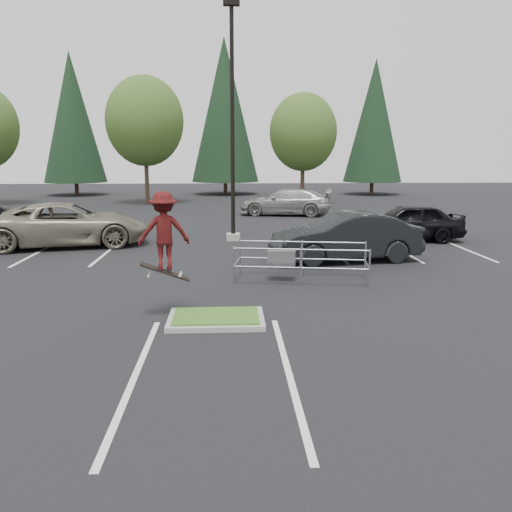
{
  "coord_description": "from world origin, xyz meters",
  "views": [
    {
      "loc": [
        0.32,
        -12.04,
        3.82
      ],
      "look_at": [
        1.0,
        1.5,
        1.25
      ],
      "focal_mm": 38.0,
      "sensor_mm": 36.0,
      "label": 1
    }
  ],
  "objects_px": {
    "conif_b": "(225,110)",
    "car_r_black": "(407,222)",
    "conif_a": "(72,118)",
    "skateboarder": "(164,232)",
    "car_r_charc": "(346,237)",
    "decid_b": "(145,124)",
    "decid_c": "(303,135)",
    "car_l_tan": "(66,225)",
    "car_far_silver": "(287,202)",
    "cart_corral": "(286,257)",
    "light_pole": "(232,136)",
    "conif_c": "(374,121)"
  },
  "relations": [
    {
      "from": "conif_b",
      "to": "car_r_black",
      "type": "distance_m",
      "value": 30.95
    },
    {
      "from": "decid_b",
      "to": "car_l_tan",
      "type": "relative_size",
      "value": 1.47
    },
    {
      "from": "car_l_tan",
      "to": "skateboarder",
      "type": "bearing_deg",
      "value": -165.68
    },
    {
      "from": "light_pole",
      "to": "cart_corral",
      "type": "bearing_deg",
      "value": -78.93
    },
    {
      "from": "cart_corral",
      "to": "conif_b",
      "type": "bearing_deg",
      "value": 102.32
    },
    {
      "from": "light_pole",
      "to": "conif_a",
      "type": "distance_m",
      "value": 31.63
    },
    {
      "from": "conif_b",
      "to": "light_pole",
      "type": "bearing_deg",
      "value": -88.99
    },
    {
      "from": "conif_a",
      "to": "conif_c",
      "type": "distance_m",
      "value": 28.01
    },
    {
      "from": "light_pole",
      "to": "conif_b",
      "type": "bearing_deg",
      "value": 91.01
    },
    {
      "from": "light_pole",
      "to": "cart_corral",
      "type": "distance_m",
      "value": 8.95
    },
    {
      "from": "car_l_tan",
      "to": "cart_corral",
      "type": "bearing_deg",
      "value": -141.0
    },
    {
      "from": "light_pole",
      "to": "conif_a",
      "type": "xyz_separation_m",
      "value": [
        -14.5,
        28.0,
        2.54
      ]
    },
    {
      "from": "cart_corral",
      "to": "car_far_silver",
      "type": "relative_size",
      "value": 0.72
    },
    {
      "from": "car_r_black",
      "to": "car_far_silver",
      "type": "bearing_deg",
      "value": -155.44
    },
    {
      "from": "conif_c",
      "to": "cart_corral",
      "type": "distance_m",
      "value": 37.89
    },
    {
      "from": "conif_c",
      "to": "car_r_black",
      "type": "distance_m",
      "value": 29.22
    },
    {
      "from": "cart_corral",
      "to": "car_l_tan",
      "type": "xyz_separation_m",
      "value": [
        -8.55,
        6.7,
        0.2
      ]
    },
    {
      "from": "car_l_tan",
      "to": "car_far_silver",
      "type": "height_order",
      "value": "car_l_tan"
    },
    {
      "from": "skateboarder",
      "to": "car_far_silver",
      "type": "height_order",
      "value": "skateboarder"
    },
    {
      "from": "conif_a",
      "to": "cart_corral",
      "type": "bearing_deg",
      "value": -65.93
    },
    {
      "from": "skateboarder",
      "to": "car_r_black",
      "type": "xyz_separation_m",
      "value": [
        9.41,
        11.02,
        -1.21
      ]
    },
    {
      "from": "decid_c",
      "to": "car_far_silver",
      "type": "xyz_separation_m",
      "value": [
        -2.0,
        -7.83,
        -4.42
      ]
    },
    {
      "from": "conif_a",
      "to": "car_r_black",
      "type": "height_order",
      "value": "conif_a"
    },
    {
      "from": "conif_b",
      "to": "car_far_silver",
      "type": "relative_size",
      "value": 2.51
    },
    {
      "from": "car_l_tan",
      "to": "car_far_silver",
      "type": "bearing_deg",
      "value": -55.97
    },
    {
      "from": "car_l_tan",
      "to": "car_far_silver",
      "type": "distance_m",
      "value": 15.37
    },
    {
      "from": "decid_c",
      "to": "car_l_tan",
      "type": "xyz_separation_m",
      "value": [
        -12.49,
        -19.06,
        -4.34
      ]
    },
    {
      "from": "decid_b",
      "to": "decid_c",
      "type": "bearing_deg",
      "value": -3.34
    },
    {
      "from": "conif_a",
      "to": "light_pole",
      "type": "bearing_deg",
      "value": -62.62
    },
    {
      "from": "cart_corral",
      "to": "decid_c",
      "type": "bearing_deg",
      "value": 90.4
    },
    {
      "from": "cart_corral",
      "to": "car_r_black",
      "type": "distance_m",
      "value": 9.65
    },
    {
      "from": "car_r_charc",
      "to": "light_pole",
      "type": "bearing_deg",
      "value": -151.77
    },
    {
      "from": "conif_b",
      "to": "car_l_tan",
      "type": "distance_m",
      "value": 31.21
    },
    {
      "from": "conif_c",
      "to": "car_l_tan",
      "type": "bearing_deg",
      "value": -125.51
    },
    {
      "from": "cart_corral",
      "to": "car_r_charc",
      "type": "relative_size",
      "value": 0.79
    },
    {
      "from": "decid_b",
      "to": "cart_corral",
      "type": "bearing_deg",
      "value": -73.06
    },
    {
      "from": "conif_a",
      "to": "car_r_black",
      "type": "bearing_deg",
      "value": -52.07
    },
    {
      "from": "car_l_tan",
      "to": "conif_a",
      "type": "bearing_deg",
      "value": 1.46
    },
    {
      "from": "conif_b",
      "to": "decid_c",
      "type": "bearing_deg",
      "value": -60.68
    },
    {
      "from": "conif_c",
      "to": "cart_corral",
      "type": "bearing_deg",
      "value": -108.64
    },
    {
      "from": "skateboarder",
      "to": "car_r_charc",
      "type": "xyz_separation_m",
      "value": [
        5.7,
        6.52,
        -1.17
      ]
    },
    {
      "from": "decid_b",
      "to": "car_r_charc",
      "type": "height_order",
      "value": "decid_b"
    },
    {
      "from": "conif_b",
      "to": "car_r_charc",
      "type": "relative_size",
      "value": 2.73
    },
    {
      "from": "car_r_charc",
      "to": "cart_corral",
      "type": "bearing_deg",
      "value": -50.34
    },
    {
      "from": "skateboarder",
      "to": "car_r_black",
      "type": "height_order",
      "value": "skateboarder"
    },
    {
      "from": "decid_c",
      "to": "car_far_silver",
      "type": "distance_m",
      "value": 9.21
    },
    {
      "from": "cart_corral",
      "to": "car_far_silver",
      "type": "bearing_deg",
      "value": 92.94
    },
    {
      "from": "car_r_black",
      "to": "car_far_silver",
      "type": "distance_m",
      "value": 11.32
    },
    {
      "from": "conif_a",
      "to": "skateboarder",
      "type": "xyz_separation_m",
      "value": [
        12.8,
        -39.52,
        -5.06
      ]
    },
    {
      "from": "decid_c",
      "to": "skateboarder",
      "type": "xyz_separation_m",
      "value": [
        -7.19,
        -29.35,
        -3.21
      ]
    }
  ]
}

